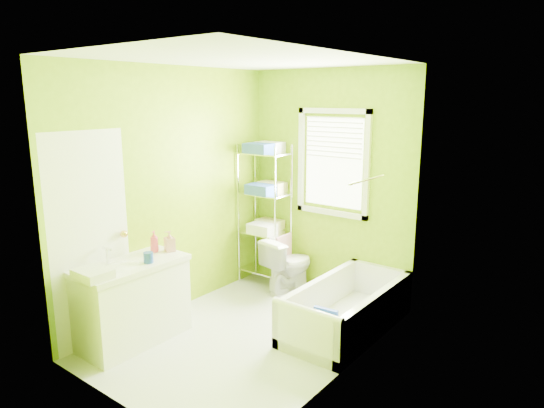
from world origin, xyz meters
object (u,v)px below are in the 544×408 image
Objects in this scene: wire_shelf_unit at (266,199)px; vanity at (132,299)px; toilet at (288,264)px; bathtub at (345,315)px.

vanity is at bearing -92.10° from wire_shelf_unit.
toilet is 0.84m from wire_shelf_unit.
wire_shelf_unit is (-1.42, 0.53, 0.92)m from bathtub.
wire_shelf_unit is (-0.38, 0.06, 0.74)m from toilet.
vanity reaches higher than bathtub.
bathtub is 1.77m from wire_shelf_unit.
vanity is 2.06m from wire_shelf_unit.
toilet reaches higher than bathtub.
toilet is at bearing 76.60° from vanity.
bathtub is 2.08m from vanity.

